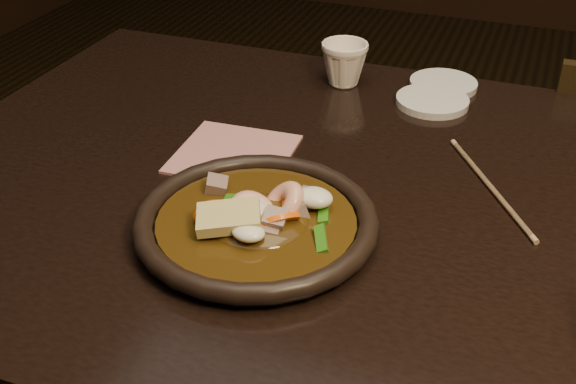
% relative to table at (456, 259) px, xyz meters
% --- Properties ---
extents(table, '(1.60, 0.90, 0.75)m').
position_rel_table_xyz_m(table, '(0.00, 0.00, 0.00)').
color(table, black).
rests_on(table, floor).
extents(plate, '(0.31, 0.31, 0.03)m').
position_rel_table_xyz_m(plate, '(-0.24, -0.14, 0.09)').
color(plate, black).
rests_on(plate, table).
extents(stirfry, '(0.20, 0.15, 0.06)m').
position_rel_table_xyz_m(stirfry, '(-0.24, -0.13, 0.10)').
color(stirfry, '#332109').
rests_on(stirfry, plate).
extents(saucer_left, '(0.12, 0.12, 0.01)m').
position_rel_table_xyz_m(saucer_left, '(-0.10, 0.31, 0.08)').
color(saucer_left, silver).
rests_on(saucer_left, table).
extents(saucer_right, '(0.12, 0.12, 0.01)m').
position_rel_table_xyz_m(saucer_right, '(-0.10, 0.39, 0.08)').
color(saucer_right, silver).
rests_on(saucer_right, table).
extents(tea_cup, '(0.10, 0.09, 0.08)m').
position_rel_table_xyz_m(tea_cup, '(-0.27, 0.34, 0.12)').
color(tea_cup, white).
rests_on(tea_cup, table).
extents(chopsticks, '(0.15, 0.23, 0.01)m').
position_rel_table_xyz_m(chopsticks, '(0.02, 0.07, 0.08)').
color(chopsticks, '#A3835D').
rests_on(chopsticks, table).
extents(napkin, '(0.17, 0.17, 0.00)m').
position_rel_table_xyz_m(napkin, '(-0.35, 0.04, 0.08)').
color(napkin, '#AF6E6C').
rests_on(napkin, table).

